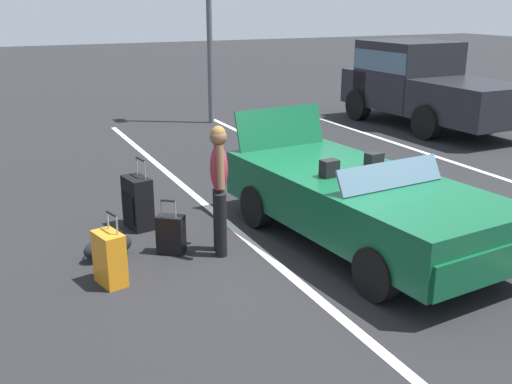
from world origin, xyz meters
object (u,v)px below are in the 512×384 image
Objects in this scene: convertible_car at (371,207)px; parked_pickup_truck_near at (420,82)px; suitcase_medium_bright at (110,258)px; traveler_person at (219,183)px; suitcase_small_carryon at (171,234)px; suitcase_large_black at (138,203)px; duffel_bag at (108,246)px.

convertible_car is 8.54m from parked_pickup_truck_near.
suitcase_medium_bright is 0.17× the size of parked_pickup_truck_near.
traveler_person is at bearing -117.62° from convertible_car.
suitcase_medium_bright is at bearing 158.92° from suitcase_small_carryon.
traveler_person reaches higher than suitcase_large_black.
duffel_bag is at bearing -113.87° from suitcase_medium_bright.
duffel_bag is (-0.18, -0.77, -0.09)m from suitcase_small_carryon.
traveler_person reaches higher than suitcase_small_carryon.
duffel_bag is (-0.72, 0.12, -0.15)m from suitcase_medium_bright.
convertible_car reaches higher than suitcase_large_black.
suitcase_small_carryon is at bearing 120.65° from parked_pickup_truck_near.
traveler_person reaches higher than suitcase_medium_bright.
suitcase_large_black is 1.36× the size of suitcase_small_carryon.
duffel_bag is at bearing 114.19° from suitcase_small_carryon.
suitcase_medium_bright reaches higher than duffel_bag.
suitcase_medium_bright is 10.79m from parked_pickup_truck_near.
duffel_bag is 0.42× the size of traveler_person.
duffel_bag is 10.33m from parked_pickup_truck_near.
convertible_car is 3.27m from suitcase_medium_bright.
convertible_car is 5.07× the size of suitcase_medium_bright.
suitcase_medium_bright is 1.04m from suitcase_small_carryon.
traveler_person is at bearing 177.00° from suitcase_medium_bright.
suitcase_large_black is 1.19× the size of suitcase_medium_bright.
duffel_bag is (0.88, -0.62, -0.21)m from suitcase_large_black.
suitcase_small_carryon is 0.92m from traveler_person.
suitcase_large_black reaches higher than suitcase_small_carryon.
parked_pickup_truck_near is at bearing 131.23° from convertible_car.
convertible_car is 1.94m from traveler_person.
convertible_car is 0.85× the size of parked_pickup_truck_near.
parked_pickup_truck_near is at bearing 119.07° from duffel_bag.
convertible_car reaches higher than duffel_bag.
duffel_bag is 0.14× the size of parked_pickup_truck_near.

